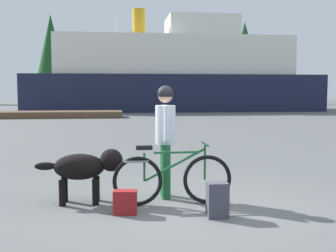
# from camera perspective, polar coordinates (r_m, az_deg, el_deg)

# --- Properties ---
(ground_plane) EXTENTS (160.00, 160.00, 0.00)m
(ground_plane) POSITION_cam_1_polar(r_m,az_deg,el_deg) (6.13, 3.23, -11.26)
(ground_plane) COLOR #595B5B
(bicycle) EXTENTS (1.79, 0.44, 0.92)m
(bicycle) POSITION_cam_1_polar(r_m,az_deg,el_deg) (6.20, 0.55, -7.27)
(bicycle) COLOR black
(bicycle) RESTS_ON ground_plane
(person_cyclist) EXTENTS (0.32, 0.53, 1.79)m
(person_cyclist) POSITION_cam_1_polar(r_m,az_deg,el_deg) (6.52, -0.37, -0.52)
(person_cyclist) COLOR #19592D
(person_cyclist) RESTS_ON ground_plane
(dog) EXTENTS (1.31, 0.46, 0.83)m
(dog) POSITION_cam_1_polar(r_m,az_deg,el_deg) (6.38, -11.37, -5.61)
(dog) COLOR black
(dog) RESTS_ON ground_plane
(backpack) EXTENTS (0.28, 0.20, 0.48)m
(backpack) POSITION_cam_1_polar(r_m,az_deg,el_deg) (5.67, 6.85, -10.13)
(backpack) COLOR #3F3F4C
(backpack) RESTS_ON ground_plane
(handbag_pannier) EXTENTS (0.34, 0.22, 0.33)m
(handbag_pannier) POSITION_cam_1_polar(r_m,az_deg,el_deg) (5.82, -5.95, -10.45)
(handbag_pannier) COLOR maroon
(handbag_pannier) RESTS_ON ground_plane
(dock_pier) EXTENTS (12.65, 2.30, 0.40)m
(dock_pier) POSITION_cam_1_polar(r_m,az_deg,el_deg) (27.53, -19.65, 1.49)
(dock_pier) COLOR brown
(dock_pier) RESTS_ON ground_plane
(ferry_boat) EXTENTS (24.37, 7.59, 8.60)m
(ferry_boat) POSITION_cam_1_polar(r_m,az_deg,el_deg) (35.99, 0.87, 6.99)
(ferry_boat) COLOR #191E38
(ferry_boat) RESTS_ON ground_plane
(sailboat_moored) EXTENTS (6.75, 1.89, 8.75)m
(sailboat_moored) POSITION_cam_1_polar(r_m,az_deg,el_deg) (38.79, -7.03, 3.11)
(sailboat_moored) COLOR navy
(sailboat_moored) RESTS_ON ground_plane
(pine_tree_center) EXTENTS (3.12, 3.12, 11.28)m
(pine_tree_center) POSITION_cam_1_polar(r_m,az_deg,el_deg) (57.11, -4.69, 10.49)
(pine_tree_center) COLOR #4C331E
(pine_tree_center) RESTS_ON ground_plane
(pine_tree_far_right) EXTENTS (4.35, 4.35, 10.84)m
(pine_tree_far_right) POSITION_cam_1_polar(r_m,az_deg,el_deg) (56.88, 10.51, 10.30)
(pine_tree_far_right) COLOR #4C331E
(pine_tree_far_right) RESTS_ON ground_plane
(pine_tree_mid_back) EXTENTS (4.34, 4.34, 12.26)m
(pine_tree_mid_back) POSITION_cam_1_polar(r_m,az_deg,el_deg) (60.62, -15.87, 10.23)
(pine_tree_mid_back) COLOR #4C331E
(pine_tree_mid_back) RESTS_ON ground_plane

